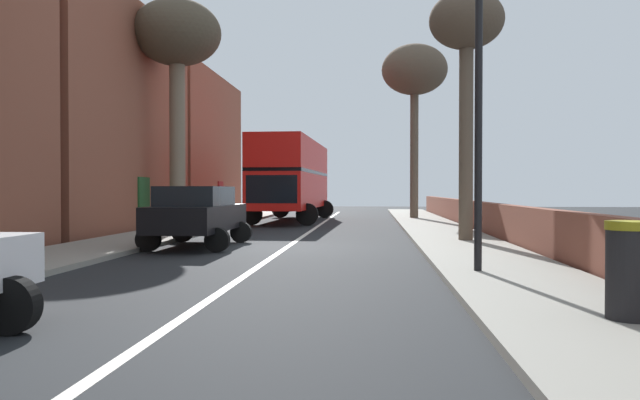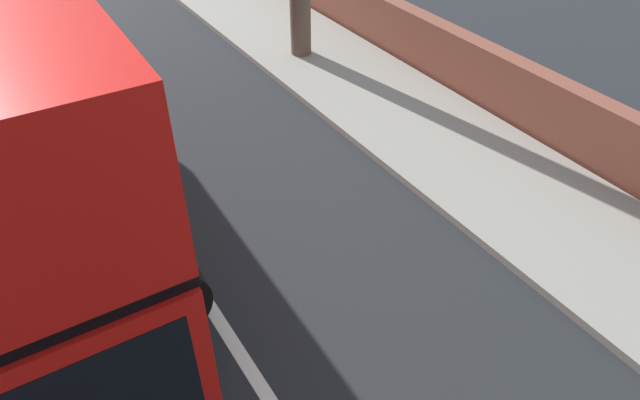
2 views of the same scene
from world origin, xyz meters
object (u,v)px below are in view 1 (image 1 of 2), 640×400
(street_tree_right_3, at_px, (414,73))
(litter_bin_right, at_px, (630,270))
(double_decker_bus, at_px, (292,175))
(lamppost_right, at_px, (479,69))
(street_tree_left_2, at_px, (177,41))
(parked_car_black_left_1, at_px, (198,213))
(street_tree_right_1, at_px, (466,33))

(street_tree_right_3, bearing_deg, litter_bin_right, -88.46)
(double_decker_bus, bearing_deg, lamppost_right, -72.86)
(street_tree_left_2, height_order, litter_bin_right, street_tree_left_2)
(double_decker_bus, distance_m, litter_bin_right, 24.65)
(double_decker_bus, distance_m, street_tree_right_3, 8.54)
(parked_car_black_left_1, xyz_separation_m, street_tree_right_3, (7.12, 15.97, 6.85))
(double_decker_bus, xyz_separation_m, street_tree_left_2, (-3.57, -7.47, 5.09))
(double_decker_bus, relative_size, street_tree_right_1, 1.53)
(parked_car_black_left_1, distance_m, lamppost_right, 9.07)
(street_tree_left_2, relative_size, litter_bin_right, 7.94)
(street_tree_right_3, distance_m, litter_bin_right, 26.36)
(street_tree_left_2, xyz_separation_m, street_tree_right_3, (9.88, 9.26, 0.37))
(double_decker_bus, bearing_deg, parked_car_black_left_1, -93.23)
(double_decker_bus, relative_size, lamppost_right, 1.77)
(street_tree_left_2, distance_m, lamppost_right, 15.77)
(street_tree_right_1, bearing_deg, parked_car_black_left_1, -167.76)
(street_tree_left_2, height_order, street_tree_right_3, street_tree_right_3)
(street_tree_left_2, height_order, lamppost_right, street_tree_left_2)
(street_tree_right_1, relative_size, lamppost_right, 1.16)
(litter_bin_right, bearing_deg, parked_car_black_left_1, 129.71)
(street_tree_left_2, bearing_deg, double_decker_bus, 64.47)
(parked_car_black_left_1, bearing_deg, street_tree_left_2, 112.40)
(parked_car_black_left_1, bearing_deg, street_tree_right_1, 12.24)
(double_decker_bus, bearing_deg, litter_bin_right, -73.46)
(street_tree_right_3, relative_size, lamppost_right, 1.46)
(street_tree_left_2, relative_size, lamppost_right, 1.42)
(double_decker_bus, relative_size, parked_car_black_left_1, 2.44)
(street_tree_right_1, distance_m, street_tree_left_2, 11.63)
(double_decker_bus, xyz_separation_m, street_tree_right_1, (6.84, -12.53, 3.87))
(street_tree_right_1, height_order, lamppost_right, street_tree_right_1)
(double_decker_bus, xyz_separation_m, street_tree_right_3, (6.32, 1.79, 5.46))
(street_tree_right_1, relative_size, street_tree_right_3, 0.80)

